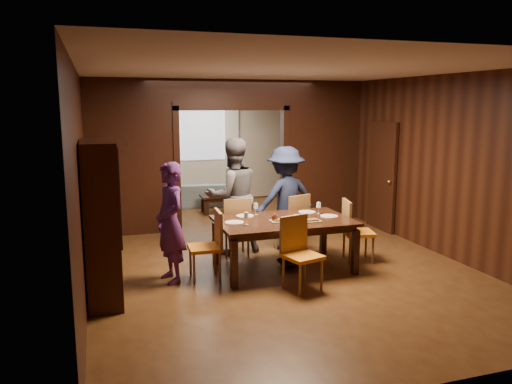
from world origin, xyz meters
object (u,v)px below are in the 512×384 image
object	(u,v)px
person_grey	(233,196)
dining_table	(283,244)
person_purple	(170,223)
chair_near	(303,254)
sofa	(203,194)
hutch	(101,221)
chair_far_l	(235,226)
coffee_table	(219,204)
chair_far_r	(291,222)
person_navy	(285,198)
chair_left	(205,245)
chair_right	(359,231)

from	to	relation	value
person_grey	dining_table	distance (m)	1.30
person_purple	chair_near	xyz separation A→B (m)	(1.61, -0.85, -0.35)
person_grey	sofa	xyz separation A→B (m)	(0.32, 3.95, -0.67)
chair_near	hutch	size ratio (longest dim) A/B	0.48
chair_far_l	hutch	world-z (taller)	hutch
person_grey	chair_near	xyz separation A→B (m)	(0.43, -1.91, -0.46)
coffee_table	chair_far_l	size ratio (longest dim) A/B	0.82
sofa	chair_near	distance (m)	5.87
coffee_table	chair_far_r	distance (m)	3.30
person_navy	sofa	world-z (taller)	person_navy
chair_far_l	hutch	distance (m)	2.44
person_navy	chair_left	size ratio (longest dim) A/B	1.79
dining_table	chair_far_r	bearing A→B (deg)	61.42
person_purple	sofa	world-z (taller)	person_purple
chair_far_r	hutch	bearing A→B (deg)	3.52
person_grey	chair_left	world-z (taller)	person_grey
person_navy	chair_left	bearing A→B (deg)	22.46
person_grey	sofa	world-z (taller)	person_grey
person_navy	chair_near	world-z (taller)	person_navy
chair_far_l	hutch	bearing A→B (deg)	32.87
person_navy	chair_right	distance (m)	1.36
person_grey	chair_far_r	size ratio (longest dim) A/B	1.95
person_purple	person_grey	xyz separation A→B (m)	(1.18, 1.06, 0.12)
chair_far_r	chair_near	world-z (taller)	same
chair_right	chair_left	bearing A→B (deg)	104.83
person_grey	person_navy	distance (m)	0.90
chair_left	chair_near	world-z (taller)	same
person_navy	chair_far_r	size ratio (longest dim) A/B	1.79
sofa	chair_far_l	distance (m)	4.15
hutch	person_grey	bearing A→B (deg)	34.00
person_navy	person_purple	bearing A→B (deg)	14.92
person_purple	hutch	size ratio (longest dim) A/B	0.83
chair_far_r	chair_near	distance (m)	1.81
coffee_table	dining_table	bearing A→B (deg)	-90.19
person_purple	coffee_table	distance (m)	4.50
sofa	chair_far_l	bearing A→B (deg)	92.82
person_navy	chair_right	bearing A→B (deg)	119.58
person_purple	person_grey	size ratio (longest dim) A/B	0.88
chair_left	chair_far_r	distance (m)	1.92
chair_near	sofa	bearing A→B (deg)	75.97
person_purple	hutch	xyz separation A→B (m)	(-0.90, -0.34, 0.17)
hutch	chair_far_r	bearing A→B (deg)	21.81
person_navy	coffee_table	distance (m)	3.22
person_grey	chair_right	size ratio (longest dim) A/B	1.95
chair_right	hutch	world-z (taller)	hutch
person_purple	chair_near	size ratio (longest dim) A/B	1.72
chair_right	chair_far_l	bearing A→B (deg)	77.00
person_purple	chair_far_l	world-z (taller)	person_purple
chair_right	hutch	xyz separation A→B (m)	(-3.82, -0.35, 0.52)
coffee_table	chair_left	world-z (taller)	chair_left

